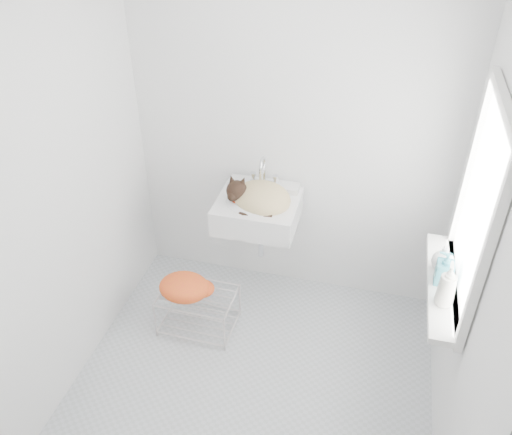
% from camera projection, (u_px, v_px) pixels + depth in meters
% --- Properties ---
extents(floor, '(2.20, 2.00, 0.02)m').
position_uv_depth(floor, '(254.00, 375.00, 3.42)').
color(floor, '#A2A7AA').
rests_on(floor, ground).
extents(back_wall, '(2.20, 0.02, 2.50)m').
position_uv_depth(back_wall, '(293.00, 132.00, 3.51)').
color(back_wall, white).
rests_on(back_wall, ground).
extents(right_wall, '(0.02, 2.00, 2.50)m').
position_uv_depth(right_wall, '(482.00, 248.00, 2.48)').
color(right_wall, white).
rests_on(right_wall, ground).
extents(left_wall, '(0.02, 2.00, 2.50)m').
position_uv_depth(left_wall, '(62.00, 187.00, 2.94)').
color(left_wall, white).
rests_on(left_wall, ground).
extents(window_glass, '(0.01, 0.80, 1.00)m').
position_uv_depth(window_glass, '(480.00, 207.00, 2.59)').
color(window_glass, white).
rests_on(window_glass, right_wall).
extents(window_frame, '(0.04, 0.90, 1.10)m').
position_uv_depth(window_frame, '(477.00, 207.00, 2.59)').
color(window_frame, white).
rests_on(window_frame, right_wall).
extents(windowsill, '(0.16, 0.88, 0.04)m').
position_uv_depth(windowsill, '(443.00, 285.00, 2.90)').
color(windowsill, white).
rests_on(windowsill, right_wall).
extents(sink, '(0.54, 0.48, 0.22)m').
position_uv_depth(sink, '(258.00, 200.00, 3.56)').
color(sink, white).
rests_on(sink, back_wall).
extents(faucet, '(0.20, 0.14, 0.20)m').
position_uv_depth(faucet, '(264.00, 169.00, 3.63)').
color(faucet, silver).
rests_on(faucet, sink).
extents(cat, '(0.44, 0.37, 0.26)m').
position_uv_depth(cat, '(259.00, 197.00, 3.52)').
color(cat, tan).
rests_on(cat, sink).
extents(wire_rack, '(0.50, 0.36, 0.30)m').
position_uv_depth(wire_rack, '(198.00, 310.00, 3.70)').
color(wire_rack, '#BDB9B9').
rests_on(wire_rack, floor).
extents(towel, '(0.35, 0.24, 0.14)m').
position_uv_depth(towel, '(185.00, 292.00, 3.59)').
color(towel, orange).
rests_on(towel, wire_rack).
extents(bottle_a, '(0.09, 0.09, 0.21)m').
position_uv_depth(bottle_a, '(442.00, 303.00, 2.75)').
color(bottle_a, white).
rests_on(bottle_a, windowsill).
extents(bottle_b, '(0.10, 0.09, 0.20)m').
position_uv_depth(bottle_b, '(441.00, 282.00, 2.89)').
color(bottle_b, teal).
rests_on(bottle_b, windowsill).
extents(bottle_c, '(0.16, 0.16, 0.16)m').
position_uv_depth(bottle_c, '(441.00, 269.00, 2.98)').
color(bottle_c, white).
rests_on(bottle_c, windowsill).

